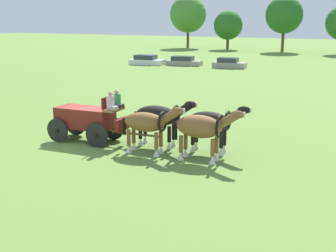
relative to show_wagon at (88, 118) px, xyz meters
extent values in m
plane|color=olive|center=(-0.18, -0.01, -1.16)|extent=(220.00, 220.00, 0.00)
cube|color=maroon|center=(-0.18, -0.01, 0.03)|extent=(2.87, 1.42, 1.00)
cube|color=brown|center=(1.48, 0.06, 0.57)|extent=(0.61, 1.20, 0.12)
cube|color=maroon|center=(1.88, 0.08, -0.12)|extent=(0.28, 1.06, 0.60)
cube|color=maroon|center=(1.18, 0.05, 0.91)|extent=(0.11, 1.18, 0.55)
cube|color=black|center=(-0.18, -0.01, -0.57)|extent=(3.11, 0.28, 0.16)
cylinder|color=black|center=(0.92, 0.79, -0.57)|extent=(1.19, 0.13, 1.19)
cylinder|color=black|center=(0.92, 0.79, -0.57)|extent=(0.21, 0.19, 0.20)
cylinder|color=black|center=(0.98, -0.72, -0.57)|extent=(1.19, 0.13, 1.19)
cylinder|color=black|center=(0.98, -0.72, -0.57)|extent=(0.21, 0.19, 0.20)
cylinder|color=black|center=(-1.33, 0.70, -0.57)|extent=(1.19, 0.13, 1.19)
cylinder|color=black|center=(-1.33, 0.70, -0.57)|extent=(0.21, 0.19, 0.20)
cylinder|color=black|center=(-1.27, -0.81, -0.57)|extent=(1.19, 0.13, 1.19)
cylinder|color=black|center=(-1.27, -0.81, -0.57)|extent=(0.21, 0.19, 0.20)
cylinder|color=brown|center=(2.53, 0.10, -0.52)|extent=(2.60, 0.20, 0.10)
cube|color=#2D2D33|center=(1.59, 0.35, 0.71)|extent=(0.41, 0.34, 0.16)
cube|color=#338C4C|center=(1.47, 0.35, 0.99)|extent=(0.25, 0.37, 0.55)
sphere|color=tan|center=(1.47, 0.35, 1.37)|extent=(0.22, 0.22, 0.22)
cube|color=#BCB293|center=(1.61, -0.22, 0.71)|extent=(0.41, 0.34, 0.16)
cube|color=silver|center=(1.50, -0.23, 0.99)|extent=(0.25, 0.37, 0.55)
sphere|color=tan|center=(1.50, -0.23, 1.37)|extent=(0.22, 0.22, 0.22)
ellipsoid|color=black|center=(3.41, 0.79, 0.31)|extent=(2.20, 1.04, 0.95)
cylinder|color=black|center=(4.15, 1.08, -0.47)|extent=(0.18, 0.18, 0.75)
cone|color=silver|center=(4.15, 1.08, -1.00)|extent=(0.30, 0.30, 0.32)
cylinder|color=black|center=(4.17, 0.56, -0.47)|extent=(0.18, 0.18, 0.75)
cone|color=silver|center=(4.17, 0.56, -1.00)|extent=(0.30, 0.30, 0.32)
cylinder|color=black|center=(2.64, 1.02, -0.47)|extent=(0.18, 0.18, 0.75)
cone|color=silver|center=(2.64, 1.02, -1.00)|extent=(0.30, 0.30, 0.32)
cylinder|color=black|center=(2.66, 0.49, -0.47)|extent=(0.18, 0.18, 0.75)
cone|color=silver|center=(2.66, 0.49, -1.00)|extent=(0.30, 0.30, 0.32)
cylinder|color=black|center=(4.75, 0.84, 0.72)|extent=(0.96, 0.40, 0.81)
ellipsoid|color=black|center=(5.11, 0.85, 0.97)|extent=(0.61, 0.28, 0.32)
cube|color=silver|center=(5.39, 0.87, 0.97)|extent=(0.06, 0.10, 0.24)
torus|color=black|center=(4.38, 0.83, 0.41)|extent=(0.16, 0.98, 0.98)
cylinder|color=black|center=(2.28, 0.74, 0.01)|extent=(0.14, 0.14, 0.80)
ellipsoid|color=brown|center=(3.46, -0.51, 0.28)|extent=(2.02, 0.96, 0.88)
cylinder|color=brown|center=(4.14, -0.24, -0.47)|extent=(0.18, 0.18, 0.75)
cone|color=silver|center=(4.14, -0.24, -1.00)|extent=(0.30, 0.30, 0.32)
cylinder|color=brown|center=(4.16, -0.73, -0.47)|extent=(0.18, 0.18, 0.75)
cone|color=silver|center=(4.16, -0.73, -1.00)|extent=(0.30, 0.30, 0.32)
cylinder|color=brown|center=(2.76, -0.30, -0.47)|extent=(0.18, 0.18, 0.75)
cone|color=silver|center=(2.76, -0.30, -1.00)|extent=(0.30, 0.30, 0.32)
cylinder|color=brown|center=(2.77, -0.78, -0.47)|extent=(0.18, 0.18, 0.75)
cone|color=silver|center=(2.77, -0.78, -1.00)|extent=(0.30, 0.30, 0.32)
cylinder|color=brown|center=(4.72, -0.46, 0.67)|extent=(0.96, 0.40, 0.81)
ellipsoid|color=brown|center=(5.09, -0.45, 0.93)|extent=(0.61, 0.28, 0.32)
cube|color=silver|center=(5.37, -0.44, 0.93)|extent=(0.06, 0.10, 0.24)
torus|color=black|center=(4.35, -0.48, 0.38)|extent=(0.16, 0.92, 0.91)
cylinder|color=black|center=(2.42, -0.55, -0.02)|extent=(0.14, 0.14, 0.80)
ellipsoid|color=black|center=(6.00, 0.89, 0.29)|extent=(1.97, 0.94, 0.86)
cylinder|color=black|center=(6.67, 1.15, -0.46)|extent=(0.18, 0.18, 0.76)
cone|color=silver|center=(6.67, 1.15, -1.00)|extent=(0.30, 0.30, 0.33)
cylinder|color=black|center=(6.69, 0.68, -0.46)|extent=(0.18, 0.18, 0.76)
cone|color=silver|center=(6.69, 0.68, -1.00)|extent=(0.30, 0.30, 0.33)
cylinder|color=black|center=(5.32, 1.10, -0.46)|extent=(0.18, 0.18, 0.76)
cone|color=silver|center=(5.32, 1.10, -1.00)|extent=(0.30, 0.30, 0.33)
cylinder|color=black|center=(5.34, 0.63, -0.46)|extent=(0.18, 0.18, 0.76)
cone|color=silver|center=(5.34, 0.63, -1.00)|extent=(0.30, 0.30, 0.33)
cylinder|color=black|center=(7.24, 0.94, 0.68)|extent=(0.96, 0.40, 0.81)
ellipsoid|color=black|center=(7.61, 0.95, 0.94)|extent=(0.61, 0.28, 0.32)
cube|color=silver|center=(7.89, 0.97, 0.94)|extent=(0.06, 0.10, 0.24)
torus|color=black|center=(6.87, 0.93, 0.39)|extent=(0.16, 0.90, 0.89)
cylinder|color=black|center=(4.99, 0.85, -0.01)|extent=(0.14, 0.14, 0.80)
ellipsoid|color=brown|center=(6.06, -0.41, 0.32)|extent=(2.09, 1.07, 0.99)
cylinder|color=brown|center=(6.76, -0.11, -0.47)|extent=(0.18, 0.18, 0.75)
cone|color=silver|center=(6.76, -0.11, -1.00)|extent=(0.30, 0.30, 0.32)
cylinder|color=brown|center=(6.78, -0.65, -0.47)|extent=(0.18, 0.18, 0.75)
cone|color=silver|center=(6.78, -0.65, -1.00)|extent=(0.30, 0.30, 0.32)
cylinder|color=brown|center=(5.33, -0.17, -0.47)|extent=(0.18, 0.18, 0.75)
cone|color=silver|center=(5.33, -0.17, -1.00)|extent=(0.30, 0.30, 0.32)
cylinder|color=brown|center=(5.35, -0.71, -0.47)|extent=(0.18, 0.18, 0.75)
cone|color=silver|center=(5.35, -0.71, -1.00)|extent=(0.30, 0.30, 0.32)
cylinder|color=brown|center=(7.35, -0.36, 0.73)|extent=(0.96, 0.40, 0.81)
ellipsoid|color=brown|center=(7.71, -0.34, 0.99)|extent=(0.61, 0.28, 0.32)
cube|color=silver|center=(7.99, -0.33, 0.99)|extent=(0.06, 0.10, 0.24)
torus|color=black|center=(6.98, -0.37, 0.42)|extent=(0.16, 1.01, 1.01)
cylinder|color=black|center=(4.98, -0.45, 0.02)|extent=(0.14, 0.14, 0.80)
cube|color=white|center=(-14.92, 33.43, -0.83)|extent=(4.52, 2.31, 0.66)
cube|color=#2D333D|center=(-15.14, 33.41, -0.22)|extent=(2.78, 1.98, 0.57)
cube|color=gray|center=(-10.35, 34.69, -0.86)|extent=(4.52, 2.17, 0.60)
cube|color=#2D333D|center=(-10.57, 34.67, -0.29)|extent=(2.77, 1.85, 0.54)
cube|color=gray|center=(-4.31, 34.39, -0.83)|extent=(4.04, 2.17, 0.67)
cube|color=#2D333D|center=(-4.51, 34.37, -0.22)|extent=(2.48, 1.86, 0.53)
cylinder|color=brown|center=(-22.83, 64.22, 0.78)|extent=(0.50, 0.50, 3.89)
sphere|color=#478433|center=(-22.83, 64.22, 5.15)|extent=(6.92, 6.92, 6.92)
cylinder|color=brown|center=(-14.51, 63.37, 0.10)|extent=(0.50, 0.50, 2.53)
sphere|color=#286623|center=(-14.51, 63.37, 3.19)|extent=(5.22, 5.22, 5.22)
cylinder|color=brown|center=(-4.32, 62.51, 0.83)|extent=(0.50, 0.50, 3.98)
sphere|color=#286623|center=(-4.32, 62.51, 5.02)|extent=(6.29, 6.29, 6.29)
camera|label=1|loc=(13.25, -18.11, 4.93)|focal=49.26mm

